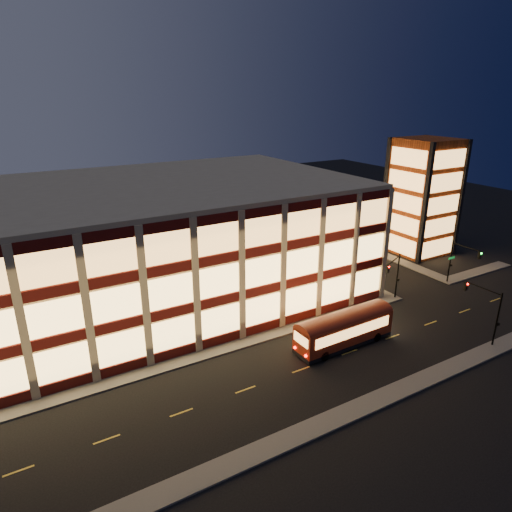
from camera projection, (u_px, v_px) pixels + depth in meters
ground at (234, 352)px, 45.90m from camera, size 200.00×200.00×0.00m
sidewalk_office_south at (202, 355)px, 45.25m from camera, size 54.00×2.00×0.15m
sidewalk_office_east at (314, 260)px, 70.60m from camera, size 2.00×30.00×0.15m
sidewalk_tower_south at (476, 272)px, 65.75m from camera, size 14.00×2.00×0.15m
sidewalk_tower_west at (367, 248)px, 75.85m from camera, size 2.00×30.00×0.15m
sidewalk_near at (312, 429)px, 35.34m from camera, size 100.00×2.00×0.15m
office_building at (147, 243)px, 55.73m from camera, size 50.45×30.45×14.50m
stair_tower at (422, 197)px, 71.55m from camera, size 8.60×8.60×18.00m
traffic_signal_far at (394, 271)px, 55.27m from camera, size 3.79×1.87×6.00m
traffic_signal_right at (461, 257)px, 59.96m from camera, size 1.20×4.37×6.00m
traffic_signal_near at (486, 304)px, 46.75m from camera, size 0.32×4.45×6.00m
trolley_bus at (344, 327)px, 46.42m from camera, size 11.01×3.03×3.71m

